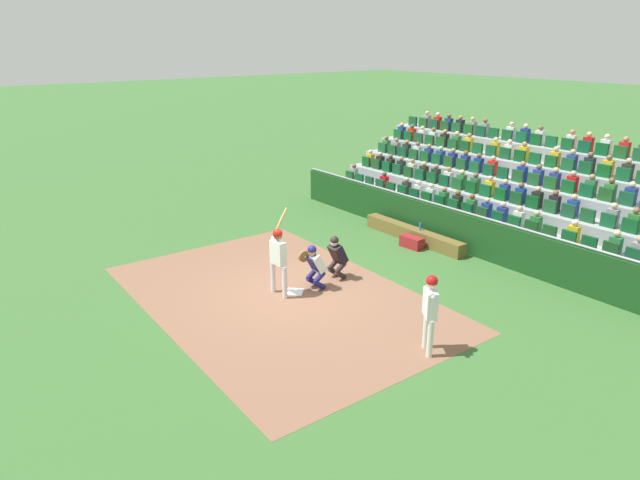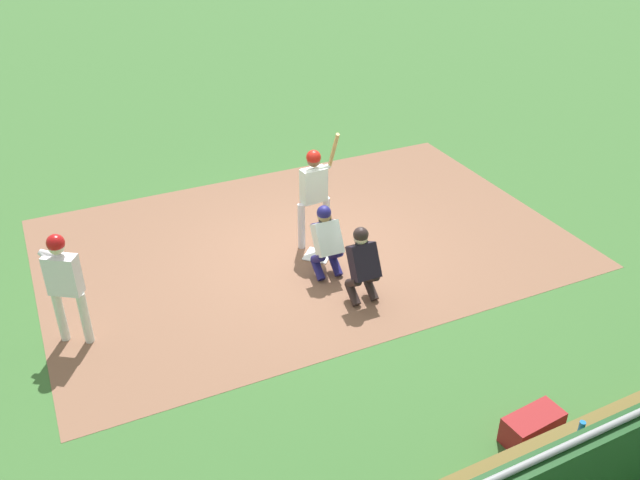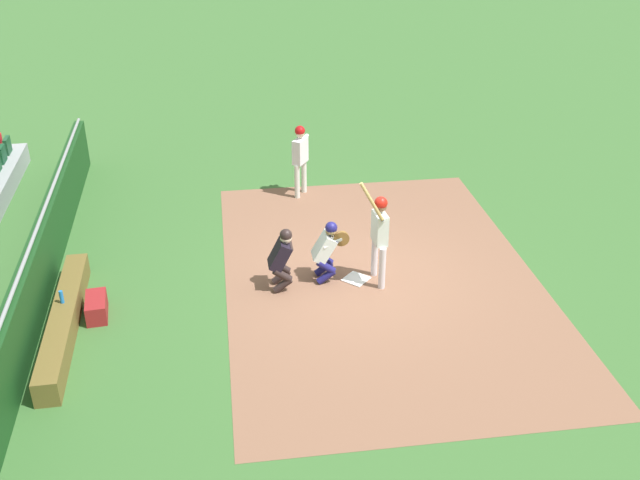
{
  "view_description": "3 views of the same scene",
  "coord_description": "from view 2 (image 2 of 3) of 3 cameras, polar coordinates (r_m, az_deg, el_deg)",
  "views": [
    {
      "loc": [
        -11.0,
        7.68,
        6.3
      ],
      "look_at": [
        -0.01,
        -0.84,
        1.28
      ],
      "focal_mm": 31.43,
      "sensor_mm": 36.0,
      "label": 1
    },
    {
      "loc": [
        -4.43,
        -8.95,
        6.25
      ],
      "look_at": [
        -0.36,
        -0.81,
        0.85
      ],
      "focal_mm": 37.66,
      "sensor_mm": 36.0,
      "label": 2
    },
    {
      "loc": [
        11.99,
        -2.73,
        7.48
      ],
      "look_at": [
        0.0,
        -0.72,
        0.95
      ],
      "focal_mm": 40.83,
      "sensor_mm": 36.0,
      "label": 3
    }
  ],
  "objects": [
    {
      "name": "equipment_duffel_bag",
      "position": [
        8.77,
        17.58,
        -14.91
      ],
      "size": [
        0.78,
        0.41,
        0.37
      ],
      "primitive_type": "cube",
      "rotation": [
        0.0,
        0.0,
        0.07
      ],
      "color": "maroon",
      "rests_on": "ground_plane"
    },
    {
      "name": "home_plate_umpire",
      "position": [
        10.34,
        3.63,
        -1.88
      ],
      "size": [
        0.47,
        0.48,
        1.28
      ],
      "color": "black",
      "rests_on": "ground_plane"
    },
    {
      "name": "home_plate_marker",
      "position": [
        11.77,
        -0.2,
        -1.3
      ],
      "size": [
        0.62,
        0.62,
        0.02
      ],
      "primitive_type": "cube",
      "rotation": [
        0.0,
        0.0,
        0.79
      ],
      "color": "white",
      "rests_on": "infield_dirt_patch"
    },
    {
      "name": "dugout_bench",
      "position": [
        8.77,
        21.93,
        -15.61
      ],
      "size": [
        4.05,
        0.4,
        0.44
      ],
      "primitive_type": "cube",
      "color": "brown",
      "rests_on": "ground_plane"
    },
    {
      "name": "infield_dirt_patch",
      "position": [
        12.16,
        -1.24,
        -0.23
      ],
      "size": [
        9.35,
        6.35,
        0.01
      ],
      "primitive_type": "cube",
      "rotation": [
        0.0,
        0.0,
        -0.03
      ],
      "color": "brown",
      "rests_on": "ground_plane"
    },
    {
      "name": "water_bottle_on_bench",
      "position": [
        8.37,
        21.29,
        -14.8
      ],
      "size": [
        0.07,
        0.07,
        0.24
      ],
      "primitive_type": "cylinder",
      "color": "blue",
      "rests_on": "dugout_bench"
    },
    {
      "name": "batter_at_plate",
      "position": [
        11.59,
        -0.47,
        4.52
      ],
      "size": [
        0.64,
        0.6,
        2.25
      ],
      "color": "silver",
      "rests_on": "ground_plane"
    },
    {
      "name": "dugout_wall",
      "position": [
        7.76,
        20.88,
        -18.52
      ],
      "size": [
        14.13,
        0.24,
        1.29
      ],
      "color": "#164119",
      "rests_on": "ground_plane"
    },
    {
      "name": "catcher_crouching",
      "position": [
        10.94,
        0.55,
        0.22
      ],
      "size": [
        0.47,
        0.71,
        1.26
      ],
      "color": "navy",
      "rests_on": "ground_plane"
    },
    {
      "name": "ground_plane",
      "position": [
        11.78,
        -0.2,
        -1.37
      ],
      "size": [
        160.0,
        160.0,
        0.0
      ],
      "primitive_type": "plane",
      "color": "#396630"
    },
    {
      "name": "on_deck_batter",
      "position": [
        9.9,
        -20.95,
        -3.06
      ],
      "size": [
        0.51,
        0.46,
        1.77
      ],
      "color": "silver",
      "rests_on": "ground_plane"
    }
  ]
}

